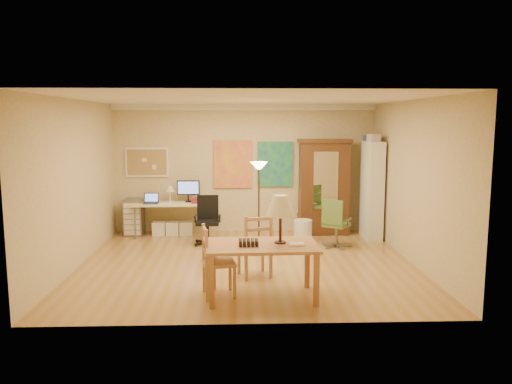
{
  "coord_description": "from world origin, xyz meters",
  "views": [
    {
      "loc": [
        -0.13,
        -8.04,
        2.33
      ],
      "look_at": [
        0.16,
        0.3,
        1.16
      ],
      "focal_mm": 35.0,
      "sensor_mm": 36.0,
      "label": 1
    }
  ],
  "objects_px": {
    "computer_desk": "(174,216)",
    "armoire": "(324,193)",
    "dining_table": "(269,233)",
    "office_chair_black": "(208,231)",
    "office_chair_green": "(335,234)",
    "bookshelf": "(372,190)"
  },
  "relations": [
    {
      "from": "office_chair_green",
      "to": "bookshelf",
      "type": "xyz_separation_m",
      "value": [
        0.87,
        0.76,
        0.73
      ]
    },
    {
      "from": "office_chair_black",
      "to": "office_chair_green",
      "type": "distance_m",
      "value": 2.43
    },
    {
      "from": "computer_desk",
      "to": "dining_table",
      "type": "bearing_deg",
      "value": -65.01
    },
    {
      "from": "office_chair_black",
      "to": "office_chair_green",
      "type": "relative_size",
      "value": 1.01
    },
    {
      "from": "armoire",
      "to": "computer_desk",
      "type": "bearing_deg",
      "value": -178.45
    },
    {
      "from": "dining_table",
      "to": "armoire",
      "type": "distance_m",
      "value": 4.07
    },
    {
      "from": "office_chair_green",
      "to": "bookshelf",
      "type": "bearing_deg",
      "value": 41.22
    },
    {
      "from": "office_chair_black",
      "to": "dining_table",
      "type": "bearing_deg",
      "value": -71.38
    },
    {
      "from": "office_chair_green",
      "to": "computer_desk",
      "type": "bearing_deg",
      "value": 160.56
    },
    {
      "from": "computer_desk",
      "to": "armoire",
      "type": "distance_m",
      "value": 3.16
    },
    {
      "from": "dining_table",
      "to": "bookshelf",
      "type": "distance_m",
      "value": 4.09
    },
    {
      "from": "bookshelf",
      "to": "computer_desk",
      "type": "bearing_deg",
      "value": 174.96
    },
    {
      "from": "dining_table",
      "to": "computer_desk",
      "type": "xyz_separation_m",
      "value": [
        -1.75,
        3.75,
        -0.46
      ]
    },
    {
      "from": "dining_table",
      "to": "computer_desk",
      "type": "distance_m",
      "value": 4.16
    },
    {
      "from": "dining_table",
      "to": "office_chair_green",
      "type": "bearing_deg",
      "value": 61.77
    },
    {
      "from": "dining_table",
      "to": "armoire",
      "type": "relative_size",
      "value": 0.75
    },
    {
      "from": "office_chair_black",
      "to": "bookshelf",
      "type": "distance_m",
      "value": 3.38
    },
    {
      "from": "bookshelf",
      "to": "office_chair_black",
      "type": "bearing_deg",
      "value": -172.42
    },
    {
      "from": "dining_table",
      "to": "armoire",
      "type": "bearing_deg",
      "value": 70.17
    },
    {
      "from": "computer_desk",
      "to": "bookshelf",
      "type": "xyz_separation_m",
      "value": [
        4.03,
        -0.36,
        0.56
      ]
    },
    {
      "from": "office_chair_black",
      "to": "office_chair_green",
      "type": "bearing_deg",
      "value": -7.66
    },
    {
      "from": "office_chair_black",
      "to": "armoire",
      "type": "bearing_deg",
      "value": 20.23
    }
  ]
}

